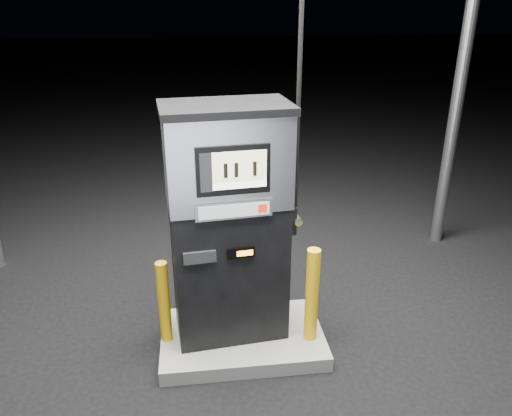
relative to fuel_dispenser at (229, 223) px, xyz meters
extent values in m
plane|color=black|center=(0.10, -0.10, -1.31)|extent=(80.00, 80.00, 0.00)
cube|color=#63635F|center=(0.10, -0.10, -1.24)|extent=(1.60, 1.00, 0.15)
cylinder|color=gray|center=(3.10, 1.90, 0.94)|extent=(0.16, 0.16, 4.50)
cube|color=black|center=(-0.01, 0.00, -0.48)|extent=(1.10, 0.71, 1.38)
cube|color=#A9A8B0|center=(-0.01, 0.00, 0.62)|extent=(1.12, 0.73, 0.83)
cube|color=black|center=(-0.01, 0.00, 1.07)|extent=(1.17, 0.78, 0.07)
cube|color=black|center=(0.03, -0.31, 0.62)|extent=(0.62, 0.09, 0.42)
cube|color=beige|center=(0.08, -0.33, 0.65)|extent=(0.45, 0.05, 0.26)
cube|color=white|center=(0.08, -0.33, 0.49)|extent=(0.45, 0.05, 0.06)
cube|color=#A9A8B0|center=(0.03, -0.31, 0.27)|extent=(0.66, 0.10, 0.15)
cube|color=#94979B|center=(0.03, -0.33, 0.27)|extent=(0.60, 0.07, 0.12)
cube|color=red|center=(0.27, -0.31, 0.27)|extent=(0.08, 0.01, 0.08)
cube|color=black|center=(0.08, -0.31, -0.15)|extent=(0.24, 0.05, 0.10)
cube|color=orange|center=(0.12, -0.32, -0.15)|extent=(0.14, 0.02, 0.05)
cube|color=black|center=(-0.28, -0.34, -0.15)|extent=(0.29, 0.06, 0.11)
cube|color=black|center=(0.57, 0.06, -0.01)|extent=(0.13, 0.21, 0.27)
cylinder|color=gray|center=(0.63, 0.07, -0.01)|extent=(0.10, 0.25, 0.08)
cylinder|color=black|center=(0.62, 0.01, 1.83)|extent=(0.04, 0.04, 3.41)
cylinder|color=#EBAD0D|center=(-0.64, -0.10, -0.74)|extent=(0.12, 0.12, 0.84)
cylinder|color=#EBAD0D|center=(0.76, -0.25, -0.68)|extent=(0.13, 0.13, 0.97)
camera|label=1|loc=(-0.27, -4.16, 1.94)|focal=35.00mm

